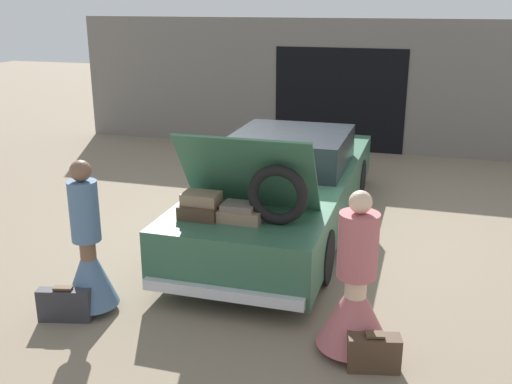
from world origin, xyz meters
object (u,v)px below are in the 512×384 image
object	(u,v)px
person_left	(89,259)
suitcase_beside_right_person	(374,353)
person_right	(355,297)
car	(285,187)
suitcase_beside_left_person	(65,305)

from	to	relation	value
person_left	suitcase_beside_right_person	size ratio (longest dim) A/B	3.33
person_right	suitcase_beside_right_person	xyz separation A→B (m)	(0.22, -0.26, -0.39)
car	suitcase_beside_left_person	bearing A→B (deg)	-115.39
suitcase_beside_left_person	suitcase_beside_right_person	xyz separation A→B (m)	(3.13, 0.02, -0.01)
car	person_right	bearing A→B (deg)	-64.97
person_left	suitcase_beside_left_person	bearing A→B (deg)	-28.42
person_left	person_right	xyz separation A→B (m)	(2.76, 0.00, -0.04)
person_right	suitcase_beside_right_person	world-z (taller)	person_right
suitcase_beside_left_person	car	bearing A→B (deg)	64.61
person_right	suitcase_beside_left_person	xyz separation A→B (m)	(-2.92, -0.27, -0.38)
person_right	suitcase_beside_left_person	bearing A→B (deg)	105.84
car	person_right	size ratio (longest dim) A/B	3.46
car	suitcase_beside_right_person	bearing A→B (deg)	-63.57
suitcase_beside_left_person	suitcase_beside_right_person	world-z (taller)	suitcase_beside_left_person
person_left	suitcase_beside_right_person	distance (m)	3.02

